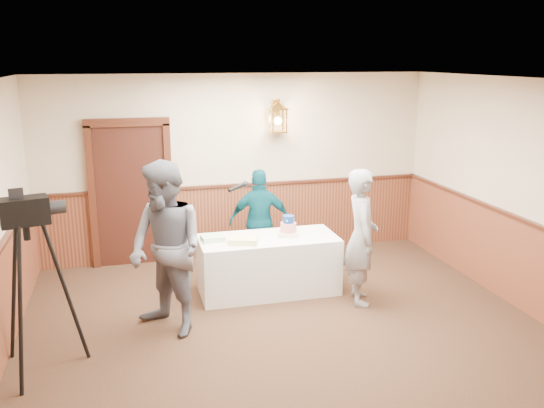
{
  "coord_description": "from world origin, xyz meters",
  "views": [
    {
      "loc": [
        -1.66,
        -5.03,
        3.04
      ],
      "look_at": [
        0.09,
        1.7,
        1.25
      ],
      "focal_mm": 38.0,
      "sensor_mm": 36.0,
      "label": 1
    }
  ],
  "objects_px": {
    "sheet_cake_yellow": "(243,240)",
    "sheet_cake_green": "(213,238)",
    "display_table": "(268,264)",
    "assistant_p": "(260,221)",
    "baker": "(361,237)",
    "tv_camera_rig": "(34,295)",
    "tiered_cake": "(288,228)",
    "interviewer": "(167,249)"
  },
  "relations": [
    {
      "from": "sheet_cake_yellow",
      "to": "sheet_cake_green",
      "type": "height_order",
      "value": "sheet_cake_yellow"
    },
    {
      "from": "display_table",
      "to": "assistant_p",
      "type": "distance_m",
      "value": 0.84
    },
    {
      "from": "baker",
      "to": "tv_camera_rig",
      "type": "xyz_separation_m",
      "value": [
        -3.73,
        -0.74,
        -0.07
      ]
    },
    {
      "from": "assistant_p",
      "to": "tv_camera_rig",
      "type": "relative_size",
      "value": 0.85
    },
    {
      "from": "tiered_cake",
      "to": "tv_camera_rig",
      "type": "distance_m",
      "value": 3.27
    },
    {
      "from": "assistant_p",
      "to": "tv_camera_rig",
      "type": "height_order",
      "value": "tv_camera_rig"
    },
    {
      "from": "sheet_cake_green",
      "to": "interviewer",
      "type": "bearing_deg",
      "value": -126.31
    },
    {
      "from": "tiered_cake",
      "to": "sheet_cake_yellow",
      "type": "height_order",
      "value": "tiered_cake"
    },
    {
      "from": "display_table",
      "to": "interviewer",
      "type": "xyz_separation_m",
      "value": [
        -1.36,
        -0.83,
        0.61
      ]
    },
    {
      "from": "tiered_cake",
      "to": "sheet_cake_yellow",
      "type": "distance_m",
      "value": 0.67
    },
    {
      "from": "tiered_cake",
      "to": "baker",
      "type": "xyz_separation_m",
      "value": [
        0.77,
        -0.63,
        0.01
      ]
    },
    {
      "from": "display_table",
      "to": "tv_camera_rig",
      "type": "height_order",
      "value": "tv_camera_rig"
    },
    {
      "from": "baker",
      "to": "tv_camera_rig",
      "type": "relative_size",
      "value": 0.97
    },
    {
      "from": "sheet_cake_green",
      "to": "baker",
      "type": "bearing_deg",
      "value": -20.1
    },
    {
      "from": "display_table",
      "to": "sheet_cake_green",
      "type": "relative_size",
      "value": 6.26
    },
    {
      "from": "display_table",
      "to": "tiered_cake",
      "type": "xyz_separation_m",
      "value": [
        0.28,
        0.02,
        0.48
      ]
    },
    {
      "from": "tv_camera_rig",
      "to": "assistant_p",
      "type": "bearing_deg",
      "value": 22.16
    },
    {
      "from": "interviewer",
      "to": "baker",
      "type": "relative_size",
      "value": 1.14
    },
    {
      "from": "baker",
      "to": "assistant_p",
      "type": "relative_size",
      "value": 1.14
    },
    {
      "from": "assistant_p",
      "to": "tiered_cake",
      "type": "bearing_deg",
      "value": 116.48
    },
    {
      "from": "display_table",
      "to": "sheet_cake_yellow",
      "type": "relative_size",
      "value": 4.93
    },
    {
      "from": "display_table",
      "to": "interviewer",
      "type": "height_order",
      "value": "interviewer"
    },
    {
      "from": "sheet_cake_yellow",
      "to": "baker",
      "type": "xyz_separation_m",
      "value": [
        1.41,
        -0.46,
        0.07
      ]
    },
    {
      "from": "display_table",
      "to": "interviewer",
      "type": "relative_size",
      "value": 0.92
    },
    {
      "from": "tv_camera_rig",
      "to": "tiered_cake",
      "type": "bearing_deg",
      "value": 9.84
    },
    {
      "from": "sheet_cake_yellow",
      "to": "sheet_cake_green",
      "type": "xyz_separation_m",
      "value": [
        -0.36,
        0.19,
        -0.0
      ]
    },
    {
      "from": "sheet_cake_yellow",
      "to": "assistant_p",
      "type": "relative_size",
      "value": 0.24
    },
    {
      "from": "display_table",
      "to": "baker",
      "type": "height_order",
      "value": "baker"
    },
    {
      "from": "tiered_cake",
      "to": "sheet_cake_yellow",
      "type": "bearing_deg",
      "value": -165.23
    },
    {
      "from": "display_table",
      "to": "sheet_cake_green",
      "type": "height_order",
      "value": "sheet_cake_green"
    },
    {
      "from": "display_table",
      "to": "tiered_cake",
      "type": "relative_size",
      "value": 5.52
    },
    {
      "from": "baker",
      "to": "sheet_cake_green",
      "type": "bearing_deg",
      "value": 82.23
    },
    {
      "from": "display_table",
      "to": "sheet_cake_yellow",
      "type": "xyz_separation_m",
      "value": [
        -0.36,
        -0.14,
        0.41
      ]
    },
    {
      "from": "interviewer",
      "to": "baker",
      "type": "bearing_deg",
      "value": 60.58
    },
    {
      "from": "assistant_p",
      "to": "tv_camera_rig",
      "type": "bearing_deg",
      "value": 47.3
    },
    {
      "from": "sheet_cake_green",
      "to": "interviewer",
      "type": "xyz_separation_m",
      "value": [
        -0.64,
        -0.88,
        0.2
      ]
    },
    {
      "from": "tiered_cake",
      "to": "tv_camera_rig",
      "type": "height_order",
      "value": "tv_camera_rig"
    },
    {
      "from": "tv_camera_rig",
      "to": "baker",
      "type": "bearing_deg",
      "value": -3.66
    },
    {
      "from": "sheet_cake_yellow",
      "to": "interviewer",
      "type": "height_order",
      "value": "interviewer"
    },
    {
      "from": "interviewer",
      "to": "tiered_cake",
      "type": "bearing_deg",
      "value": 82.6
    },
    {
      "from": "display_table",
      "to": "tv_camera_rig",
      "type": "relative_size",
      "value": 1.02
    },
    {
      "from": "sheet_cake_green",
      "to": "assistant_p",
      "type": "relative_size",
      "value": 0.19
    }
  ]
}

